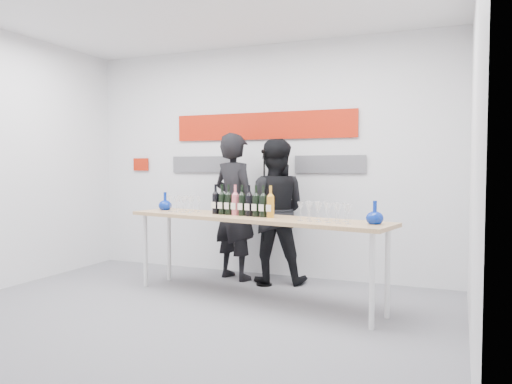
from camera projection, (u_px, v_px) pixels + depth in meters
ground at (186, 315)px, 4.78m from camera, size 5.00×5.00×0.00m
back_wall at (263, 160)px, 6.55m from camera, size 5.00×0.04×3.00m
signage at (258, 137)px, 6.52m from camera, size 3.38×0.02×0.79m
tasting_table at (252, 223)px, 5.25m from camera, size 3.05×1.18×0.90m
wine_bottles at (242, 200)px, 5.32m from camera, size 0.79×0.23×0.33m
decanter_left at (165, 201)px, 6.02m from camera, size 0.16×0.16×0.21m
decanter_right at (375, 212)px, 4.56m from camera, size 0.16×0.16×0.21m
glasses_left at (185, 204)px, 5.78m from camera, size 0.39×0.28×0.18m
glasses_right at (325, 212)px, 4.77m from camera, size 0.55×0.32×0.18m
presenter_left at (235, 206)px, 6.28m from camera, size 0.78×0.65×1.84m
presenter_right at (273, 211)px, 6.09m from camera, size 0.99×0.85×1.75m
mic_stand at (264, 244)px, 5.94m from camera, size 0.19×0.19×1.62m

